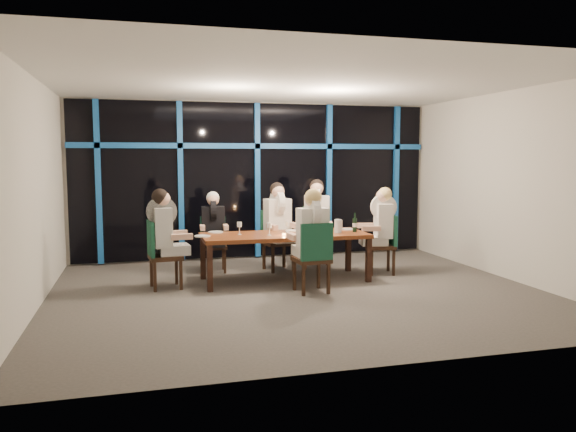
{
  "coord_description": "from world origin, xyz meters",
  "views": [
    {
      "loc": [
        -2.2,
        -7.67,
        1.95
      ],
      "look_at": [
        0.0,
        0.6,
        1.05
      ],
      "focal_mm": 35.0,
      "sensor_mm": 36.0,
      "label": 1
    }
  ],
  "objects_px": {
    "chair_end_right": "(386,241)",
    "wine_bottle": "(355,225)",
    "diner_end_left": "(165,224)",
    "water_pitcher": "(338,226)",
    "chair_near_mid": "(314,254)",
    "chair_far_left": "(213,241)",
    "diner_near_mid": "(312,225)",
    "diner_far_mid": "(278,214)",
    "diner_end_right": "(381,218)",
    "chair_end_left": "(159,251)",
    "chair_far_mid": "(276,236)",
    "diner_far_left": "(213,220)",
    "chair_far_right": "(316,233)",
    "diner_far_right": "(317,211)",
    "dining_table": "(285,238)"
  },
  "relations": [
    {
      "from": "chair_end_right",
      "to": "diner_far_mid",
      "type": "bearing_deg",
      "value": -102.07
    },
    {
      "from": "diner_far_mid",
      "to": "diner_end_right",
      "type": "height_order",
      "value": "diner_far_mid"
    },
    {
      "from": "chair_end_right",
      "to": "diner_far_left",
      "type": "relative_size",
      "value": 1.09
    },
    {
      "from": "dining_table",
      "to": "diner_end_right",
      "type": "bearing_deg",
      "value": 3.72
    },
    {
      "from": "chair_far_left",
      "to": "wine_bottle",
      "type": "relative_size",
      "value": 3.0
    },
    {
      "from": "dining_table",
      "to": "diner_end_right",
      "type": "relative_size",
      "value": 2.7
    },
    {
      "from": "dining_table",
      "to": "water_pitcher",
      "type": "distance_m",
      "value": 0.87
    },
    {
      "from": "chair_far_right",
      "to": "wine_bottle",
      "type": "relative_size",
      "value": 3.42
    },
    {
      "from": "chair_far_right",
      "to": "diner_far_left",
      "type": "height_order",
      "value": "diner_far_left"
    },
    {
      "from": "diner_far_left",
      "to": "dining_table",
      "type": "bearing_deg",
      "value": -40.45
    },
    {
      "from": "chair_far_left",
      "to": "chair_end_right",
      "type": "xyz_separation_m",
      "value": [
        2.77,
        -0.96,
        0.03
      ]
    },
    {
      "from": "chair_near_mid",
      "to": "diner_end_left",
      "type": "distance_m",
      "value": 2.25
    },
    {
      "from": "diner_far_right",
      "to": "water_pitcher",
      "type": "bearing_deg",
      "value": -72.09
    },
    {
      "from": "diner_end_left",
      "to": "water_pitcher",
      "type": "distance_m",
      "value": 2.7
    },
    {
      "from": "diner_end_left",
      "to": "diner_far_right",
      "type": "bearing_deg",
      "value": -76.85
    },
    {
      "from": "chair_end_right",
      "to": "wine_bottle",
      "type": "xyz_separation_m",
      "value": [
        -0.63,
        -0.18,
        0.32
      ]
    },
    {
      "from": "chair_far_mid",
      "to": "diner_near_mid",
      "type": "distance_m",
      "value": 1.79
    },
    {
      "from": "diner_far_right",
      "to": "diner_end_right",
      "type": "bearing_deg",
      "value": -25.45
    },
    {
      "from": "chair_near_mid",
      "to": "chair_far_mid",
      "type": "bearing_deg",
      "value": -90.77
    },
    {
      "from": "diner_far_mid",
      "to": "diner_far_right",
      "type": "distance_m",
      "value": 0.72
    },
    {
      "from": "dining_table",
      "to": "water_pitcher",
      "type": "relative_size",
      "value": 12.15
    },
    {
      "from": "diner_far_left",
      "to": "water_pitcher",
      "type": "height_order",
      "value": "diner_far_left"
    },
    {
      "from": "chair_far_left",
      "to": "diner_far_left",
      "type": "bearing_deg",
      "value": -90.0
    },
    {
      "from": "chair_far_left",
      "to": "water_pitcher",
      "type": "distance_m",
      "value": 2.21
    },
    {
      "from": "diner_end_right",
      "to": "diner_end_left",
      "type": "bearing_deg",
      "value": -76.16
    },
    {
      "from": "chair_far_right",
      "to": "diner_end_right",
      "type": "relative_size",
      "value": 1.1
    },
    {
      "from": "wine_bottle",
      "to": "chair_end_left",
      "type": "bearing_deg",
      "value": 179.45
    },
    {
      "from": "diner_far_left",
      "to": "diner_near_mid",
      "type": "height_order",
      "value": "diner_near_mid"
    },
    {
      "from": "chair_near_mid",
      "to": "diner_end_right",
      "type": "distance_m",
      "value": 1.87
    },
    {
      "from": "diner_end_right",
      "to": "chair_far_mid",
      "type": "bearing_deg",
      "value": -104.97
    },
    {
      "from": "wine_bottle",
      "to": "water_pitcher",
      "type": "height_order",
      "value": "wine_bottle"
    },
    {
      "from": "diner_far_left",
      "to": "wine_bottle",
      "type": "relative_size",
      "value": 2.92
    },
    {
      "from": "diner_far_right",
      "to": "water_pitcher",
      "type": "xyz_separation_m",
      "value": [
        0.03,
        -1.02,
        -0.16
      ]
    },
    {
      "from": "diner_end_right",
      "to": "chair_far_left",
      "type": "bearing_deg",
      "value": -98.13
    },
    {
      "from": "dining_table",
      "to": "diner_far_left",
      "type": "height_order",
      "value": "diner_far_left"
    },
    {
      "from": "diner_end_left",
      "to": "wine_bottle",
      "type": "bearing_deg",
      "value": -97.03
    },
    {
      "from": "chair_near_mid",
      "to": "diner_near_mid",
      "type": "relative_size",
      "value": 1.03
    },
    {
      "from": "chair_far_left",
      "to": "chair_far_right",
      "type": "bearing_deg",
      "value": 1.48
    },
    {
      "from": "chair_end_right",
      "to": "chair_near_mid",
      "type": "distance_m",
      "value": 1.89
    },
    {
      "from": "chair_far_left",
      "to": "diner_near_mid",
      "type": "bearing_deg",
      "value": -54.38
    },
    {
      "from": "chair_far_left",
      "to": "chair_near_mid",
      "type": "distance_m",
      "value": 2.31
    },
    {
      "from": "chair_far_left",
      "to": "diner_far_left",
      "type": "distance_m",
      "value": 0.38
    },
    {
      "from": "diner_far_left",
      "to": "diner_end_left",
      "type": "xyz_separation_m",
      "value": [
        -0.85,
        -1.02,
        0.08
      ]
    },
    {
      "from": "chair_end_left",
      "to": "chair_end_right",
      "type": "xyz_separation_m",
      "value": [
        3.71,
        0.15,
        -0.01
      ]
    },
    {
      "from": "diner_end_left",
      "to": "diner_near_mid",
      "type": "bearing_deg",
      "value": -117.59
    },
    {
      "from": "diner_end_left",
      "to": "chair_end_right",
      "type": "bearing_deg",
      "value": -94.02
    },
    {
      "from": "diner_far_mid",
      "to": "diner_near_mid",
      "type": "height_order",
      "value": "diner_far_mid"
    },
    {
      "from": "chair_far_left",
      "to": "diner_end_left",
      "type": "relative_size",
      "value": 0.94
    },
    {
      "from": "chair_end_left",
      "to": "diner_end_left",
      "type": "distance_m",
      "value": 0.41
    },
    {
      "from": "water_pitcher",
      "to": "chair_near_mid",
      "type": "bearing_deg",
      "value": -141.57
    }
  ]
}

